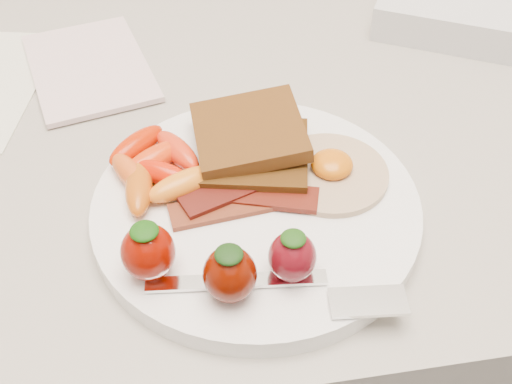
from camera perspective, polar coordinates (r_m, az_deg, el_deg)
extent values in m
cube|color=gray|center=(0.99, 0.33, -13.89)|extent=(2.00, 0.60, 0.90)
cylinder|color=white|center=(0.53, 0.00, -1.45)|extent=(0.27, 0.27, 0.02)
cube|color=black|center=(0.55, -0.07, 3.28)|extent=(0.11, 0.11, 0.01)
cube|color=#321D08|center=(0.56, -0.64, 5.39)|extent=(0.10, 0.09, 0.02)
cylinder|color=beige|center=(0.55, 6.58, 1.65)|extent=(0.12, 0.12, 0.01)
ellipsoid|color=#D26409|center=(0.54, 6.77, 2.46)|extent=(0.04, 0.04, 0.02)
cube|color=#4E1411|center=(0.52, -1.87, -1.17)|extent=(0.11, 0.04, 0.00)
cube|color=#500704|center=(0.52, -0.26, -0.20)|extent=(0.11, 0.06, 0.00)
cube|color=black|center=(0.53, -1.29, 0.61)|extent=(0.11, 0.06, 0.00)
ellipsoid|color=red|center=(0.55, -8.92, 3.01)|extent=(0.06, 0.05, 0.02)
ellipsoid|color=red|center=(0.54, -8.56, 1.68)|extent=(0.06, 0.04, 0.02)
ellipsoid|color=#B94F0B|center=(0.53, -10.37, 0.43)|extent=(0.03, 0.07, 0.02)
ellipsoid|color=red|center=(0.56, -7.00, 3.66)|extent=(0.05, 0.06, 0.02)
ellipsoid|color=#C12000|center=(0.57, -10.59, 4.10)|extent=(0.06, 0.06, 0.02)
ellipsoid|color=orange|center=(0.53, -6.46, 0.75)|extent=(0.07, 0.05, 0.02)
ellipsoid|color=#D65216|center=(0.54, -11.13, 1.67)|extent=(0.04, 0.06, 0.02)
ellipsoid|color=#740A00|center=(0.47, -9.57, -5.29)|extent=(0.04, 0.04, 0.04)
ellipsoid|color=#124108|center=(0.45, -9.91, -3.44)|extent=(0.02, 0.02, 0.01)
ellipsoid|color=#500B00|center=(0.45, -2.34, -7.33)|extent=(0.04, 0.04, 0.04)
ellipsoid|color=black|center=(0.43, -2.43, -5.56)|extent=(0.02, 0.02, 0.01)
ellipsoid|color=#590911|center=(0.46, 3.24, -5.77)|extent=(0.04, 0.04, 0.04)
ellipsoid|color=#18400D|center=(0.45, 3.34, -4.14)|extent=(0.02, 0.02, 0.01)
cube|color=white|center=(0.47, -1.76, -7.92)|extent=(0.13, 0.03, 0.00)
cube|color=silver|center=(0.46, 9.96, -9.56)|extent=(0.06, 0.03, 0.00)
cube|color=beige|center=(0.72, -14.61, 10.69)|extent=(0.15, 0.19, 0.01)
cube|color=silver|center=(0.84, 21.24, 15.65)|extent=(0.34, 0.32, 0.04)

